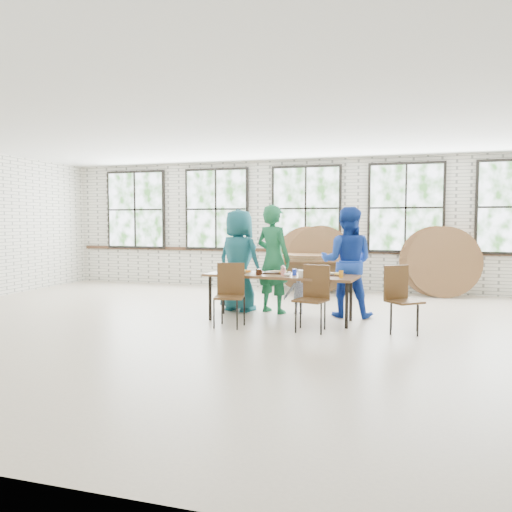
{
  "coord_description": "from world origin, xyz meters",
  "views": [
    {
      "loc": [
        2.17,
        -6.92,
        1.58
      ],
      "look_at": [
        0.0,
        0.4,
        1.05
      ],
      "focal_mm": 35.0,
      "sensor_mm": 36.0,
      "label": 1
    }
  ],
  "objects_px": {
    "dining_table": "(280,278)",
    "chair_near_left": "(230,289)",
    "storage_table": "(313,262)",
    "chair_near_right": "(314,292)"
  },
  "relations": [
    {
      "from": "chair_near_right",
      "to": "storage_table",
      "type": "xyz_separation_m",
      "value": [
        -0.68,
        3.75,
        0.13
      ]
    },
    {
      "from": "storage_table",
      "to": "dining_table",
      "type": "bearing_deg",
      "value": -90.82
    },
    {
      "from": "chair_near_left",
      "to": "storage_table",
      "type": "relative_size",
      "value": 0.52
    },
    {
      "from": "chair_near_left",
      "to": "chair_near_right",
      "type": "distance_m",
      "value": 1.27
    },
    {
      "from": "chair_near_left",
      "to": "storage_table",
      "type": "height_order",
      "value": "chair_near_left"
    },
    {
      "from": "dining_table",
      "to": "chair_near_left",
      "type": "xyz_separation_m",
      "value": [
        -0.64,
        -0.59,
        -0.13
      ]
    },
    {
      "from": "dining_table",
      "to": "storage_table",
      "type": "height_order",
      "value": "same"
    },
    {
      "from": "chair_near_left",
      "to": "storage_table",
      "type": "xyz_separation_m",
      "value": [
        0.59,
        3.79,
        0.13
      ]
    },
    {
      "from": "dining_table",
      "to": "chair_near_right",
      "type": "height_order",
      "value": "chair_near_right"
    },
    {
      "from": "dining_table",
      "to": "chair_near_left",
      "type": "relative_size",
      "value": 2.6
    }
  ]
}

